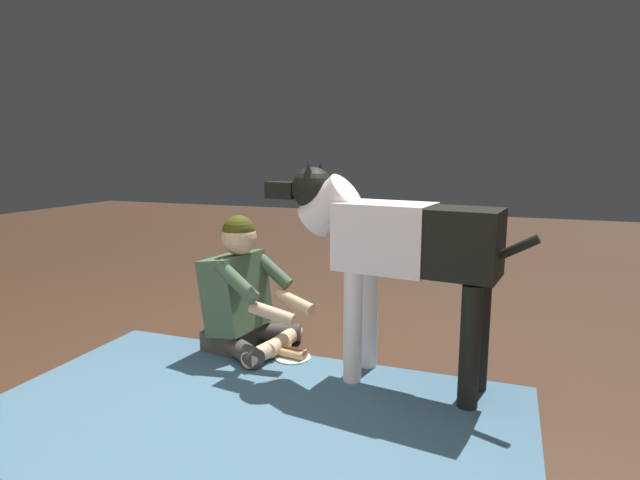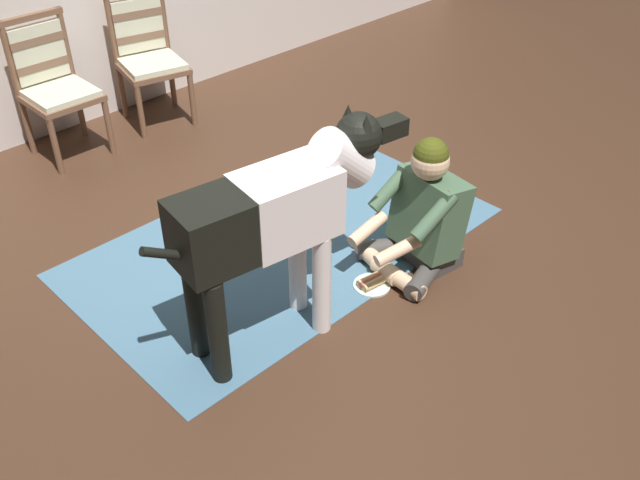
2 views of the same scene
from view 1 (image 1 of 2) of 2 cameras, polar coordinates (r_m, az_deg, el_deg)
name	(u,v)px [view 1 (image 1 of 2)]	position (r m, az deg, el deg)	size (l,w,h in m)	color
ground_plane	(245,396)	(2.69, -8.28, -16.62)	(15.69, 15.69, 0.00)	#40281A
area_rug	(249,414)	(2.52, -7.82, -18.44)	(2.49, 1.48, 0.01)	#456A82
person_sitting_on_floor	(243,295)	(3.16, -8.43, -6.03)	(0.67, 0.57, 0.82)	#423E3A
large_dog	(395,244)	(2.63, 8.26, -0.46)	(1.42, 0.41, 1.13)	white
hot_dog_on_plate	(293,354)	(3.08, -3.04, -12.43)	(0.21, 0.21, 0.06)	silver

